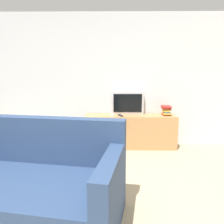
% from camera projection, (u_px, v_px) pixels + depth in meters
% --- Properties ---
extents(wall_back, '(9.00, 0.06, 2.60)m').
position_uv_depth(wall_back, '(96.00, 80.00, 4.39)').
color(wall_back, silver).
rests_on(wall_back, ground_plane).
extents(tv_stand, '(1.76, 0.44, 0.64)m').
position_uv_depth(tv_stand, '(130.00, 131.00, 4.28)').
color(tv_stand, tan).
rests_on(tv_stand, ground_plane).
extents(television, '(0.64, 0.09, 0.44)m').
position_uv_depth(television, '(127.00, 103.00, 4.36)').
color(television, silver).
rests_on(television, tv_stand).
extents(couch, '(2.05, 1.29, 0.96)m').
position_uv_depth(couch, '(22.00, 189.00, 2.11)').
color(couch, navy).
rests_on(couch, ground_plane).
extents(book_stack, '(0.18, 0.24, 0.19)m').
position_uv_depth(book_stack, '(166.00, 110.00, 4.19)').
color(book_stack, '#B72D28').
rests_on(book_stack, tv_stand).
extents(remote_on_stand, '(0.10, 0.19, 0.02)m').
position_uv_depth(remote_on_stand, '(120.00, 115.00, 4.14)').
color(remote_on_stand, '#2D2D2D').
rests_on(remote_on_stand, tv_stand).
extents(remote_secondary, '(0.05, 0.15, 0.02)m').
position_uv_depth(remote_secondary, '(112.00, 116.00, 4.10)').
color(remote_secondary, '#B7B7B7').
rests_on(remote_secondary, tv_stand).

